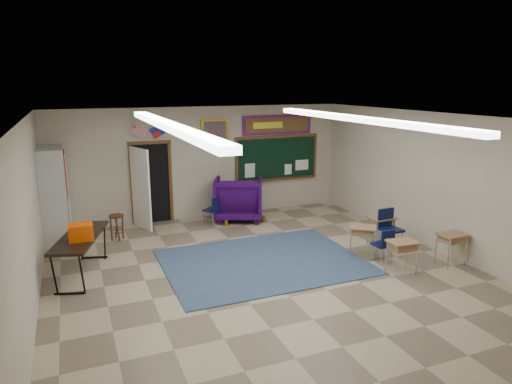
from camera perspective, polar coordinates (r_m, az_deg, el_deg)
name	(u,v)px	position (r m, az deg, el deg)	size (l,w,h in m)	color
floor	(270,279)	(8.78, 1.79, -10.77)	(9.00, 9.00, 0.00)	tan
back_wall	(203,163)	(12.42, -6.68, 3.65)	(8.00, 0.04, 3.00)	beige
front_wall	(470,316)	(4.80, 25.15, -13.89)	(8.00, 0.04, 3.00)	beige
left_wall	(26,228)	(7.62, -26.81, -4.04)	(0.04, 9.00, 3.00)	beige
right_wall	(441,184)	(10.53, 22.15, 0.95)	(0.04, 9.00, 3.00)	beige
ceiling	(271,119)	(8.02, 1.95, 9.16)	(8.00, 9.00, 0.04)	silver
area_rug	(263,262)	(9.52, 0.91, -8.70)	(4.00, 3.00, 0.02)	#354D65
fluorescent_strips	(271,122)	(8.03, 1.94, 8.73)	(3.86, 6.00, 0.10)	white
doorway	(148,184)	(12.05, -13.31, 0.93)	(1.10, 0.89, 2.16)	black
chalkboard	(277,159)	(13.15, 2.65, 4.11)	(2.55, 0.14, 1.30)	#593519
bulletin_board	(277,125)	(13.03, 2.69, 8.40)	(2.10, 0.05, 0.55)	red
framed_art_print	(215,131)	(12.37, -5.18, 7.62)	(0.75, 0.05, 0.65)	olive
wall_clock	(182,132)	(12.14, -9.27, 7.39)	(0.32, 0.05, 0.32)	black
wall_flags	(149,129)	(11.94, -13.27, 7.73)	(1.16, 0.06, 0.70)	red
storage_cabinet	(54,195)	(11.43, -23.89, -0.36)	(0.59, 1.25, 2.20)	#ACADA8
wingback_armchair	(239,198)	(12.28, -2.18, -0.78)	(1.24, 1.28, 1.16)	#24053A
student_chair_reading	(212,211)	(11.88, -5.58, -2.34)	(0.38, 0.38, 0.75)	#080F32
student_chair_desk_a	(382,245)	(9.73, 15.48, -6.46)	(0.37, 0.37, 0.74)	#080F32
student_chair_desk_b	(391,231)	(10.43, 16.49, -4.66)	(0.46, 0.46, 0.91)	#080F32
student_desk_front_left	(362,240)	(9.96, 13.09, -5.81)	(0.69, 0.66, 0.67)	olive
student_desk_front_right	(381,230)	(10.73, 15.37, -4.55)	(0.56, 0.42, 0.67)	olive
student_desk_back_left	(402,255)	(9.30, 17.76, -7.55)	(0.58, 0.46, 0.66)	olive
student_desk_back_right	(451,248)	(10.06, 23.21, -6.40)	(0.57, 0.43, 0.66)	olive
folding_table	(82,254)	(9.37, -20.97, -7.22)	(1.18, 2.02, 1.09)	black
wooden_stool	(117,227)	(11.21, -16.99, -4.20)	(0.34, 0.34, 0.60)	#4C2916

